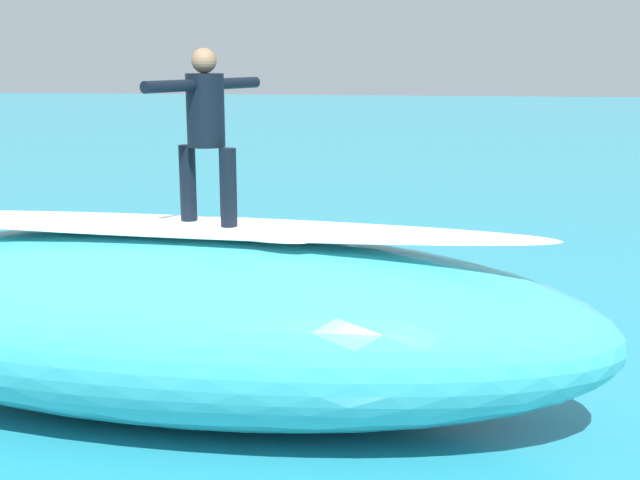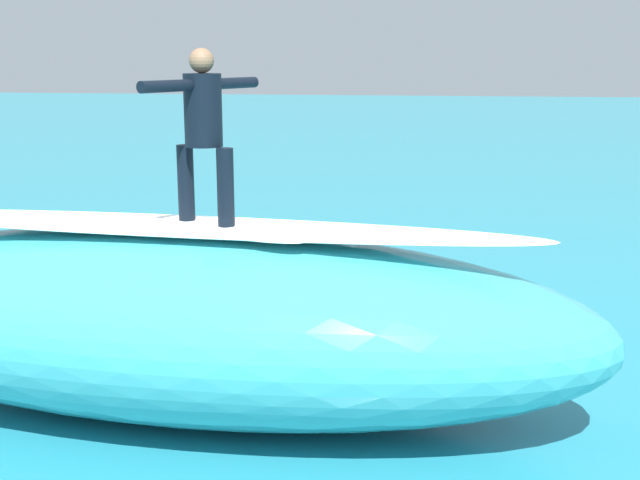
# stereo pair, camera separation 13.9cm
# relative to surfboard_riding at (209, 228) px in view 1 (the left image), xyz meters

# --- Properties ---
(ground_plane) EXTENTS (120.00, 120.00, 0.00)m
(ground_plane) POSITION_rel_surfboard_riding_xyz_m (0.04, -2.02, -1.81)
(ground_plane) COLOR teal
(wave_crest) EXTENTS (8.18, 3.13, 1.78)m
(wave_crest) POSITION_rel_surfboard_riding_xyz_m (0.26, -0.01, -0.92)
(wave_crest) COLOR teal
(wave_crest) RESTS_ON ground_plane
(wave_foam_lip) EXTENTS (6.88, 1.32, 0.08)m
(wave_foam_lip) POSITION_rel_surfboard_riding_xyz_m (0.26, -0.01, 0.01)
(wave_foam_lip) COLOR white
(wave_foam_lip) RESTS_ON wave_crest
(surfboard_riding) EXTENTS (2.24, 1.42, 0.07)m
(surfboard_riding) POSITION_rel_surfboard_riding_xyz_m (0.00, 0.00, 0.00)
(surfboard_riding) COLOR silver
(surfboard_riding) RESTS_ON wave_crest
(surfer_riding) EXTENTS (0.73, 1.40, 1.59)m
(surfer_riding) POSITION_rel_surfboard_riding_xyz_m (-0.00, 0.00, 0.96)
(surfer_riding) COLOR black
(surfer_riding) RESTS_ON surfboard_riding
(surfboard_paddling) EXTENTS (1.88, 1.62, 0.06)m
(surfboard_paddling) POSITION_rel_surfboard_riding_xyz_m (-1.61, -3.37, -1.78)
(surfboard_paddling) COLOR silver
(surfboard_paddling) RESTS_ON ground_plane
(surfer_paddling) EXTENTS (1.40, 1.14, 0.29)m
(surfer_paddling) POSITION_rel_surfboard_riding_xyz_m (-1.71, -3.44, -1.62)
(surfer_paddling) COLOR black
(surfer_paddling) RESTS_ON surfboard_paddling
(foam_patch_mid) EXTENTS (0.90, 0.94, 0.15)m
(foam_patch_mid) POSITION_rel_surfboard_riding_xyz_m (-0.90, -4.97, -1.74)
(foam_patch_mid) COLOR white
(foam_patch_mid) RESTS_ON ground_plane
(foam_patch_far) EXTENTS (0.82, 0.86, 0.13)m
(foam_patch_far) POSITION_rel_surfboard_riding_xyz_m (-0.79, -1.37, -1.75)
(foam_patch_far) COLOR white
(foam_patch_far) RESTS_ON ground_plane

